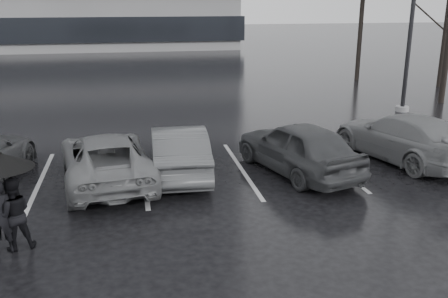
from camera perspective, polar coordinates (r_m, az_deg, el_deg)
name	(u,v)px	position (r m, az deg, el deg)	size (l,w,h in m)	color
ground	(240,204)	(12.15, 1.83, -6.28)	(160.00, 160.00, 0.00)	black
car_main	(298,147)	(14.18, 8.47, 0.21)	(1.76, 4.39, 1.49)	black
car_west_a	(179,150)	(13.99, -5.20, -0.11)	(1.47, 4.23, 1.39)	#2C2D2F
car_west_b	(106,158)	(13.73, -13.35, -1.01)	(2.20, 4.77, 1.33)	#4E4E51
car_east	(403,137)	(16.14, 19.77, 1.33)	(2.00, 4.92, 1.43)	#4E4E51
pedestrian_left	(0,217)	(10.55, -24.25, -7.08)	(0.56, 0.37, 1.53)	black
pedestrian_right	(13,214)	(10.63, -22.93, -6.87)	(0.72, 0.56, 1.48)	black
umbrella	(1,161)	(10.35, -24.09, -1.24)	(1.18, 1.18, 2.01)	black
lamp_post	(414,0)	(22.72, 20.87, 15.66)	(0.56, 0.56, 10.23)	gray
stall_stripes	(194,172)	(14.31, -3.49, -2.61)	(19.72, 5.00, 0.00)	#B6B6B9
tree_ne	(447,22)	(30.15, 24.10, 13.12)	(0.26, 0.26, 7.00)	black
tree_north	(362,7)	(30.97, 15.52, 15.41)	(0.26, 0.26, 8.50)	black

